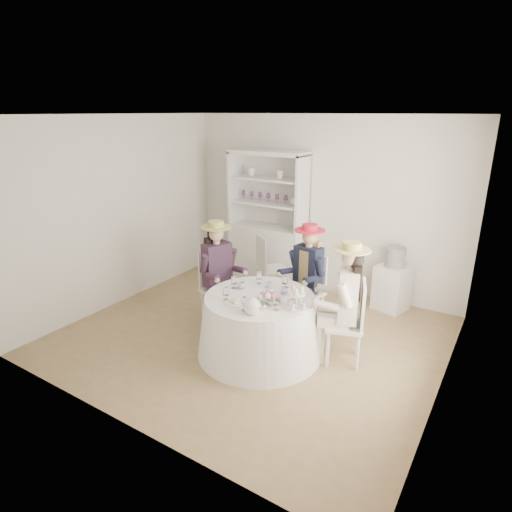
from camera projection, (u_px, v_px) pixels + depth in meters
The scene contains 23 objects.
ground at pixel (252, 335), 5.50m from camera, with size 4.50×4.50×0.00m, color olive.
ceiling at pixel (251, 114), 4.63m from camera, with size 4.50×4.50×0.00m, color white.
wall_back at pixel (321, 205), 6.66m from camera, with size 4.50×4.50×0.00m, color silver.
wall_front at pixel (118, 292), 3.46m from camera, with size 4.50×4.50×0.00m, color silver.
wall_left at pixel (121, 212), 6.20m from camera, with size 4.50×4.50×0.00m, color silver.
wall_right at pixel (457, 270), 3.92m from camera, with size 4.50×4.50×0.00m, color silver.
tea_table at pixel (260, 325), 5.00m from camera, with size 1.47×1.47×0.73m.
hutch at pixel (269, 236), 7.07m from camera, with size 1.37×0.72×2.15m.
side_table at pixel (392, 288), 6.15m from camera, with size 0.42×0.42×0.65m, color silver.
hatbox at pixel (395, 257), 6.00m from camera, with size 0.28×0.28×0.28m, color black.
guest_left at pixel (218, 267), 5.61m from camera, with size 0.59×0.53×1.41m.
guest_mid at pixel (307, 269), 5.55m from camera, with size 0.52×0.55×1.38m.
guest_right at pixel (346, 297), 4.68m from camera, with size 0.59×0.54×1.43m.
spare_chair at pixel (268, 266), 6.40m from camera, with size 0.58×0.58×1.00m.
teacup_a at pixel (241, 286), 5.07m from camera, with size 0.09×0.09×0.07m, color white.
teacup_b at pixel (269, 285), 5.10m from camera, with size 0.08×0.08×0.07m, color white.
teacup_c at pixel (285, 291), 4.93m from camera, with size 0.09×0.09×0.07m, color white.
flower_bowl at pixel (272, 301), 4.69m from camera, with size 0.22×0.22×0.05m, color white.
flower_arrangement at pixel (269, 295), 4.69m from camera, with size 0.18×0.18×0.07m.
table_teapot at pixel (252, 306), 4.44m from camera, with size 0.26×0.18×0.19m.
sandwich_plate at pixel (236, 302), 4.70m from camera, with size 0.26×0.26×0.06m.
cupcake_stand at pixel (296, 301), 4.56m from camera, with size 0.25×0.25×0.24m.
stemware_set at pixel (260, 290), 4.85m from camera, with size 0.83×0.84×0.15m.
Camera 1 is at (2.65, -4.09, 2.74)m, focal length 30.00 mm.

